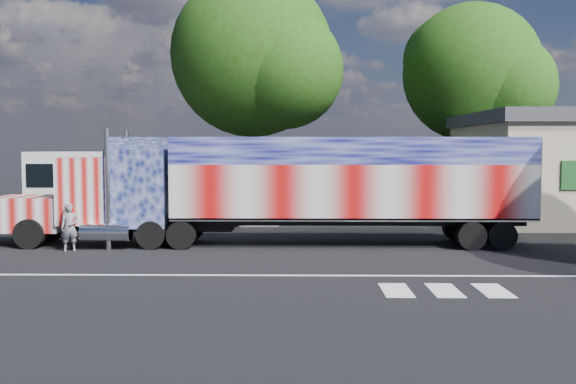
{
  "coord_description": "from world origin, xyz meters",
  "views": [
    {
      "loc": [
        0.35,
        -20.52,
        3.55
      ],
      "look_at": [
        0.0,
        3.0,
        1.9
      ],
      "focal_mm": 40.0,
      "sensor_mm": 36.0,
      "label": 1
    }
  ],
  "objects_px": {
    "semi_truck": "(284,186)",
    "tree_ne_a": "(474,73)",
    "woman": "(70,227)",
    "tree_n_mid": "(255,56)",
    "coach_bus": "(156,186)"
  },
  "relations": [
    {
      "from": "tree_n_mid",
      "to": "tree_ne_a",
      "type": "bearing_deg",
      "value": 5.91
    },
    {
      "from": "woman",
      "to": "tree_ne_a",
      "type": "relative_size",
      "value": 0.13
    },
    {
      "from": "coach_bus",
      "to": "tree_n_mid",
      "type": "height_order",
      "value": "tree_n_mid"
    },
    {
      "from": "semi_truck",
      "to": "tree_ne_a",
      "type": "relative_size",
      "value": 1.6
    },
    {
      "from": "woman",
      "to": "tree_n_mid",
      "type": "height_order",
      "value": "tree_n_mid"
    },
    {
      "from": "semi_truck",
      "to": "tree_n_mid",
      "type": "height_order",
      "value": "tree_n_mid"
    },
    {
      "from": "tree_n_mid",
      "to": "coach_bus",
      "type": "bearing_deg",
      "value": -115.64
    },
    {
      "from": "semi_truck",
      "to": "woman",
      "type": "relative_size",
      "value": 11.97
    },
    {
      "from": "coach_bus",
      "to": "woman",
      "type": "relative_size",
      "value": 7.0
    },
    {
      "from": "coach_bus",
      "to": "woman",
      "type": "distance_m",
      "value": 8.08
    },
    {
      "from": "coach_bus",
      "to": "tree_ne_a",
      "type": "distance_m",
      "value": 20.86
    },
    {
      "from": "semi_truck",
      "to": "tree_ne_a",
      "type": "xyz_separation_m",
      "value": [
        11.22,
        16.26,
        5.86
      ]
    },
    {
      "from": "woman",
      "to": "tree_ne_a",
      "type": "height_order",
      "value": "tree_ne_a"
    },
    {
      "from": "coach_bus",
      "to": "tree_ne_a",
      "type": "bearing_deg",
      "value": 29.63
    },
    {
      "from": "tree_ne_a",
      "to": "coach_bus",
      "type": "bearing_deg",
      "value": -150.37
    }
  ]
}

